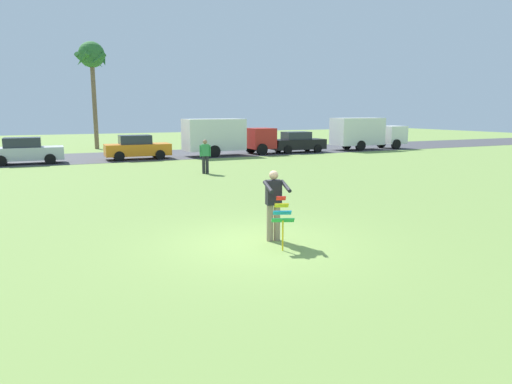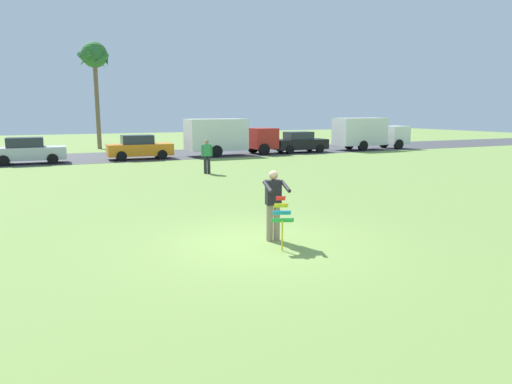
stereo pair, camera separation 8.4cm
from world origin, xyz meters
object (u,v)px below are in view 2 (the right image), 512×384
Objects in this scene: parked_car_black at (300,142)px; person_walker_near at (207,155)px; kite_held at (282,215)px; parked_truck_red_cab at (227,136)px; parked_truck_white_box at (368,133)px; parked_car_silver at (28,151)px; palm_tree_right_near at (95,60)px; parked_car_orange at (139,148)px; person_kite_flyer at (274,203)px.

person_walker_near reaches higher than parked_car_black.
parked_truck_red_cab is (7.11, 21.84, 0.61)m from kite_held.
parked_car_silver is at bearing 180.00° from parked_truck_white_box.
parked_car_black is at bearing 0.00° from parked_truck_red_cab.
kite_held is 13.38m from person_walker_near.
parked_car_silver is 18.90m from parked_car_black.
palm_tree_right_near is at bearing 153.14° from parked_truck_white_box.
parked_truck_white_box reaches higher than parked_car_orange.
parked_car_orange is 12.27m from palm_tree_right_near.
palm_tree_right_near is at bearing 98.07° from parked_car_orange.
parked_truck_white_box is at bearing -0.00° from parked_car_silver.
person_walker_near is at bearing -117.10° from parked_truck_red_cab.
person_walker_near reaches higher than kite_held.
person_kite_flyer is 0.69m from kite_held.
person_kite_flyer is 0.20× the size of palm_tree_right_near.
parked_car_orange is at bearing 0.00° from parked_car_silver.
parked_car_black is (13.13, 21.84, -0.03)m from kite_held.
person_kite_flyer is 0.41× the size of parked_car_silver.
palm_tree_right_near is at bearing 91.02° from kite_held.
parked_truck_red_cab reaches higher than parked_car_black.
palm_tree_right_near is 20.28m from person_walker_near.
person_kite_flyer is at bearing -88.73° from palm_tree_right_near.
parked_car_black is (6.03, 0.00, -0.64)m from parked_truck_red_cab.
kite_held is at bearing -100.53° from person_kite_flyer.
person_kite_flyer is 24.86m from parked_car_black.
parked_truck_white_box is at bearing 48.04° from kite_held.
palm_tree_right_near reaches higher than parked_car_black.
parked_truck_white_box is 0.76× the size of palm_tree_right_near.
person_kite_flyer is at bearing -92.05° from parked_car_orange.
parked_car_orange and parked_car_black have the same top height.
palm_tree_right_near is 5.09× the size of person_walker_near.
parked_car_silver is at bearing 133.94° from person_walker_near.
person_kite_flyer is 0.26× the size of parked_truck_red_cab.
palm_tree_right_near is (-20.21, 10.24, 5.96)m from parked_truck_white_box.
palm_tree_right_near is at bearing 99.62° from person_walker_near.
parked_car_orange is (6.64, 0.00, 0.00)m from parked_car_silver.
parked_truck_white_box is at bearing -0.00° from parked_car_orange.
parked_truck_white_box is 19.11m from person_walker_near.
parked_car_silver is at bearing 180.00° from parked_truck_red_cab.
parked_car_orange is 8.90m from person_walker_near.
person_walker_near is (2.52, 12.46, -0.02)m from person_kite_flyer.
person_walker_near is (-17.00, -8.72, -0.48)m from parked_truck_white_box.
person_walker_near is at bearing -78.59° from parked_car_orange.
parked_car_black is at bearing 39.75° from person_walker_near.
parked_car_black is (18.90, 0.00, 0.00)m from parked_car_silver.
person_kite_flyer reaches higher than parked_car_orange.
person_walker_near is at bearing -140.25° from parked_car_black.
parked_truck_red_cab is at bearing 71.76° from person_kite_flyer.
parked_car_black is at bearing -36.76° from palm_tree_right_near.
parked_car_silver is 0.48× the size of palm_tree_right_near.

